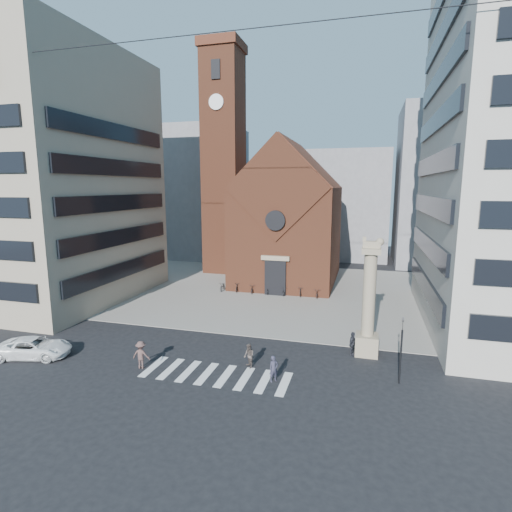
% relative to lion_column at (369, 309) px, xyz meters
% --- Properties ---
extents(ground, '(120.00, 120.00, 0.00)m').
position_rel_lion_column_xyz_m(ground, '(-10.01, -3.00, -3.46)').
color(ground, black).
rests_on(ground, ground).
extents(piazza, '(46.00, 30.00, 0.05)m').
position_rel_lion_column_xyz_m(piazza, '(-10.01, 16.00, -3.43)').
color(piazza, gray).
rests_on(piazza, ground).
extents(zebra_crossing, '(10.20, 3.20, 0.01)m').
position_rel_lion_column_xyz_m(zebra_crossing, '(-9.46, -6.00, -3.45)').
color(zebra_crossing, white).
rests_on(zebra_crossing, ground).
extents(church, '(12.00, 16.65, 18.00)m').
position_rel_lion_column_xyz_m(church, '(-10.01, 22.04, 4.53)').
color(church, brown).
rests_on(church, ground).
extents(campanile, '(5.50, 5.50, 31.20)m').
position_rel_lion_column_xyz_m(campanile, '(-20.01, 25.00, 12.28)').
color(campanile, brown).
rests_on(campanile, ground).
extents(building_left, '(18.00, 20.00, 26.00)m').
position_rel_lion_column_xyz_m(building_left, '(-34.01, 7.00, 9.54)').
color(building_left, gray).
rests_on(building_left, ground).
extents(bg_block_left, '(16.00, 14.00, 22.00)m').
position_rel_lion_column_xyz_m(bg_block_left, '(-30.01, 37.00, 7.54)').
color(bg_block_left, gray).
rests_on(bg_block_left, ground).
extents(bg_block_mid, '(14.00, 12.00, 18.00)m').
position_rel_lion_column_xyz_m(bg_block_mid, '(-4.01, 42.00, 5.54)').
color(bg_block_mid, gray).
rests_on(bg_block_mid, ground).
extents(bg_block_right, '(16.00, 14.00, 24.00)m').
position_rel_lion_column_xyz_m(bg_block_right, '(11.99, 39.00, 8.54)').
color(bg_block_right, gray).
rests_on(bg_block_right, ground).
extents(lion_column, '(1.63, 1.60, 8.68)m').
position_rel_lion_column_xyz_m(lion_column, '(0.00, 0.00, 0.00)').
color(lion_column, tan).
rests_on(lion_column, ground).
extents(traffic_light, '(0.13, 0.16, 4.30)m').
position_rel_lion_column_xyz_m(traffic_light, '(1.99, -4.00, -1.17)').
color(traffic_light, black).
rests_on(traffic_light, ground).
extents(white_car, '(5.55, 3.59, 1.42)m').
position_rel_lion_column_xyz_m(white_car, '(-23.09, -6.91, -2.75)').
color(white_car, white).
rests_on(white_car, ground).
extents(pedestrian_0, '(0.72, 0.71, 1.68)m').
position_rel_lion_column_xyz_m(pedestrian_0, '(-5.63, -5.83, -2.62)').
color(pedestrian_0, '#2F2E40').
rests_on(pedestrian_0, ground).
extents(pedestrian_1, '(1.00, 1.03, 1.66)m').
position_rel_lion_column_xyz_m(pedestrian_1, '(-7.68, -4.39, -2.62)').
color(pedestrian_1, '#4D433E').
rests_on(pedestrian_1, ground).
extents(pedestrian_2, '(0.74, 1.13, 1.78)m').
position_rel_lion_column_xyz_m(pedestrian_2, '(-1.01, -0.51, -2.57)').
color(pedestrian_2, '#27282E').
rests_on(pedestrian_2, ground).
extents(pedestrian_3, '(1.27, 0.78, 1.90)m').
position_rel_lion_column_xyz_m(pedestrian_3, '(-14.67, -6.41, -2.51)').
color(pedestrian_3, brown).
rests_on(pedestrian_3, ground).
extents(scooter_0, '(0.89, 1.99, 1.01)m').
position_rel_lion_column_xyz_m(scooter_0, '(-16.44, 14.22, -2.90)').
color(scooter_0, black).
rests_on(scooter_0, piazza).
extents(scooter_1, '(0.74, 1.91, 1.12)m').
position_rel_lion_column_xyz_m(scooter_1, '(-14.59, 14.22, -2.85)').
color(scooter_1, black).
rests_on(scooter_1, piazza).
extents(scooter_2, '(0.89, 1.99, 1.01)m').
position_rel_lion_column_xyz_m(scooter_2, '(-12.74, 14.22, -2.90)').
color(scooter_2, black).
rests_on(scooter_2, piazza).
extents(scooter_3, '(0.74, 1.91, 1.12)m').
position_rel_lion_column_xyz_m(scooter_3, '(-10.90, 14.22, -2.85)').
color(scooter_3, black).
rests_on(scooter_3, piazza).
extents(scooter_4, '(0.89, 1.99, 1.01)m').
position_rel_lion_column_xyz_m(scooter_4, '(-9.05, 14.22, -2.90)').
color(scooter_4, black).
rests_on(scooter_4, piazza).
extents(scooter_5, '(0.74, 1.91, 1.12)m').
position_rel_lion_column_xyz_m(scooter_5, '(-7.20, 14.22, -2.85)').
color(scooter_5, black).
rests_on(scooter_5, piazza).
extents(scooter_6, '(0.89, 1.99, 1.01)m').
position_rel_lion_column_xyz_m(scooter_6, '(-5.35, 14.22, -2.90)').
color(scooter_6, black).
rests_on(scooter_6, piazza).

